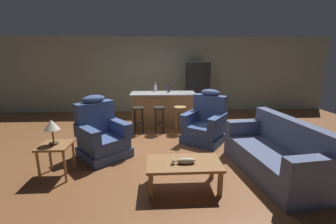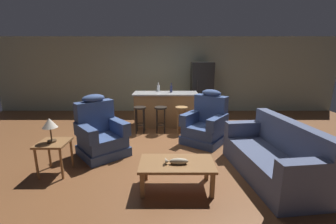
{
  "view_description": "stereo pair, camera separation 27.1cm",
  "coord_description": "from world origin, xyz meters",
  "px_view_note": "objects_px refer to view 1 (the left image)",
  "views": [
    {
      "loc": [
        -0.2,
        -4.88,
        1.94
      ],
      "look_at": [
        0.06,
        -0.1,
        0.75
      ],
      "focal_mm": 24.0,
      "sensor_mm": 36.0,
      "label": 1
    },
    {
      "loc": [
        0.07,
        -4.89,
        1.94
      ],
      "look_at": [
        0.06,
        -0.1,
        0.75
      ],
      "focal_mm": 24.0,
      "sensor_mm": 36.0,
      "label": 2
    }
  ],
  "objects_px": {
    "bar_stool_left": "(138,115)",
    "bar_stool_right": "(180,115)",
    "recliner_near_island": "(206,124)",
    "coffee_table": "(184,165)",
    "refrigerator": "(197,89)",
    "recliner_near_lamp": "(101,135)",
    "couch": "(276,155)",
    "fish_figurine": "(184,161)",
    "bar_stool_middle": "(159,115)",
    "bottle_tall_green": "(156,88)",
    "table_lamp": "(52,126)",
    "bottle_short_amber": "(169,89)",
    "end_table": "(56,150)",
    "kitchen_island": "(163,109)"
  },
  "relations": [
    {
      "from": "recliner_near_island",
      "to": "bottle_tall_green",
      "type": "relative_size",
      "value": 4.67
    },
    {
      "from": "bar_stool_middle",
      "to": "bottle_tall_green",
      "type": "distance_m",
      "value": 1.04
    },
    {
      "from": "recliner_near_island",
      "to": "bottle_tall_green",
      "type": "height_order",
      "value": "bottle_tall_green"
    },
    {
      "from": "bar_stool_middle",
      "to": "couch",
      "type": "bearing_deg",
      "value": -49.55
    },
    {
      "from": "recliner_near_lamp",
      "to": "bar_stool_right",
      "type": "height_order",
      "value": "recliner_near_lamp"
    },
    {
      "from": "fish_figurine",
      "to": "recliner_near_island",
      "type": "distance_m",
      "value": 2.11
    },
    {
      "from": "recliner_near_lamp",
      "to": "bar_stool_left",
      "type": "relative_size",
      "value": 1.76
    },
    {
      "from": "table_lamp",
      "to": "refrigerator",
      "type": "relative_size",
      "value": 0.23
    },
    {
      "from": "refrigerator",
      "to": "bottle_tall_green",
      "type": "distance_m",
      "value": 1.71
    },
    {
      "from": "bar_stool_left",
      "to": "recliner_near_island",
      "type": "bearing_deg",
      "value": -22.51
    },
    {
      "from": "bar_stool_middle",
      "to": "coffee_table",
      "type": "bearing_deg",
      "value": -82.94
    },
    {
      "from": "recliner_near_island",
      "to": "refrigerator",
      "type": "relative_size",
      "value": 0.68
    },
    {
      "from": "end_table",
      "to": "bar_stool_left",
      "type": "bearing_deg",
      "value": 60.77
    },
    {
      "from": "recliner_near_lamp",
      "to": "table_lamp",
      "type": "bearing_deg",
      "value": -75.75
    },
    {
      "from": "recliner_near_lamp",
      "to": "bottle_short_amber",
      "type": "bearing_deg",
      "value": 104.21
    },
    {
      "from": "recliner_near_lamp",
      "to": "coffee_table",
      "type": "bearing_deg",
      "value": 10.0
    },
    {
      "from": "coffee_table",
      "to": "couch",
      "type": "distance_m",
      "value": 1.62
    },
    {
      "from": "bar_stool_middle",
      "to": "bar_stool_left",
      "type": "bearing_deg",
      "value": 180.0
    },
    {
      "from": "kitchen_island",
      "to": "bar_stool_right",
      "type": "distance_m",
      "value": 0.76
    },
    {
      "from": "coffee_table",
      "to": "fish_figurine",
      "type": "distance_m",
      "value": 0.11
    },
    {
      "from": "kitchen_island",
      "to": "coffee_table",
      "type": "bearing_deg",
      "value": -86.42
    },
    {
      "from": "recliner_near_island",
      "to": "refrigerator",
      "type": "distance_m",
      "value": 2.55
    },
    {
      "from": "bar_stool_left",
      "to": "couch",
      "type": "bearing_deg",
      "value": -42.47
    },
    {
      "from": "kitchen_island",
      "to": "fish_figurine",
      "type": "bearing_deg",
      "value": -86.63
    },
    {
      "from": "fish_figurine",
      "to": "refrigerator",
      "type": "relative_size",
      "value": 0.19
    },
    {
      "from": "bar_stool_right",
      "to": "bar_stool_left",
      "type": "bearing_deg",
      "value": 180.0
    },
    {
      "from": "coffee_table",
      "to": "table_lamp",
      "type": "bearing_deg",
      "value": 167.47
    },
    {
      "from": "bar_stool_left",
      "to": "refrigerator",
      "type": "xyz_separation_m",
      "value": [
        1.84,
        1.83,
        0.41
      ]
    },
    {
      "from": "bar_stool_left",
      "to": "bottle_tall_green",
      "type": "distance_m",
      "value": 1.13
    },
    {
      "from": "recliner_near_island",
      "to": "refrigerator",
      "type": "height_order",
      "value": "refrigerator"
    },
    {
      "from": "table_lamp",
      "to": "bottle_short_amber",
      "type": "distance_m",
      "value": 3.47
    },
    {
      "from": "end_table",
      "to": "bar_stool_middle",
      "type": "xyz_separation_m",
      "value": [
        1.72,
        2.12,
        0.01
      ]
    },
    {
      "from": "kitchen_island",
      "to": "bottle_short_amber",
      "type": "bearing_deg",
      "value": 23.79
    },
    {
      "from": "recliner_near_lamp",
      "to": "end_table",
      "type": "xyz_separation_m",
      "value": [
        -0.55,
        -0.79,
        0.04
      ]
    },
    {
      "from": "bar_stool_middle",
      "to": "refrigerator",
      "type": "bearing_deg",
      "value": 54.52
    },
    {
      "from": "bar_stool_middle",
      "to": "end_table",
      "type": "bearing_deg",
      "value": -129.1
    },
    {
      "from": "bar_stool_left",
      "to": "bar_stool_right",
      "type": "bearing_deg",
      "value": 0.0
    },
    {
      "from": "couch",
      "to": "table_lamp",
      "type": "bearing_deg",
      "value": -8.72
    },
    {
      "from": "bar_stool_left",
      "to": "bar_stool_middle",
      "type": "height_order",
      "value": "same"
    },
    {
      "from": "couch",
      "to": "refrigerator",
      "type": "relative_size",
      "value": 1.13
    },
    {
      "from": "bottle_tall_green",
      "to": "couch",
      "type": "bearing_deg",
      "value": -57.2
    },
    {
      "from": "recliner_near_lamp",
      "to": "end_table",
      "type": "distance_m",
      "value": 0.96
    },
    {
      "from": "couch",
      "to": "refrigerator",
      "type": "distance_m",
      "value": 4.15
    },
    {
      "from": "recliner_near_island",
      "to": "refrigerator",
      "type": "xyz_separation_m",
      "value": [
        0.24,
        2.49,
        0.46
      ]
    },
    {
      "from": "coffee_table",
      "to": "recliner_near_island",
      "type": "relative_size",
      "value": 0.92
    },
    {
      "from": "fish_figurine",
      "to": "bar_stool_left",
      "type": "height_order",
      "value": "bar_stool_left"
    },
    {
      "from": "recliner_near_lamp",
      "to": "bar_stool_middle",
      "type": "bearing_deg",
      "value": 98.35
    },
    {
      "from": "kitchen_island",
      "to": "table_lamp",
      "type": "bearing_deg",
      "value": -124.07
    },
    {
      "from": "recliner_near_island",
      "to": "coffee_table",
      "type": "bearing_deg",
      "value": 14.77
    },
    {
      "from": "kitchen_island",
      "to": "refrigerator",
      "type": "relative_size",
      "value": 1.02
    }
  ]
}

